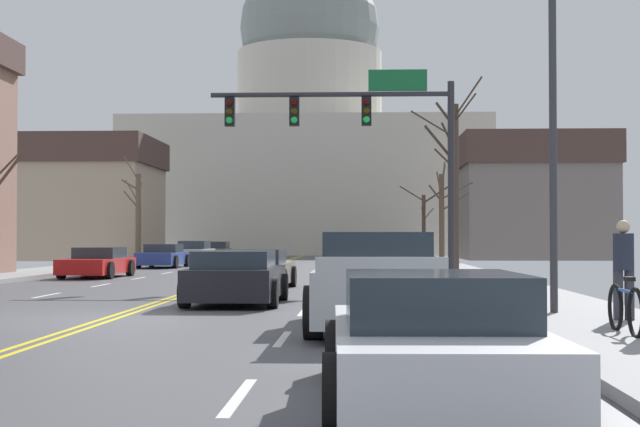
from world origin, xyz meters
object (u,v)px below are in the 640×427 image
at_px(street_lamp_right, 537,45).
at_px(bicycle_parked, 625,309).
at_px(sedan_near_03, 433,342).
at_px(sedan_near_00, 257,270).
at_px(sedan_oncoming_02, 194,253).
at_px(sedan_oncoming_03, 216,251).
at_px(sedan_near_01, 236,278).
at_px(sedan_oncoming_00, 98,263).
at_px(pickup_truck_near_02, 378,284).
at_px(sedan_oncoming_01, 163,257).
at_px(signal_gantry, 364,128).
at_px(pedestrian_01, 624,265).

relative_size(street_lamp_right, bicycle_parked, 4.71).
bearing_deg(sedan_near_03, sedan_near_00, 100.91).
distance_m(sedan_oncoming_02, bicycle_parked, 44.37).
relative_size(sedan_oncoming_02, sedan_oncoming_03, 1.02).
height_order(street_lamp_right, sedan_near_01, street_lamp_right).
distance_m(sedan_oncoming_00, bicycle_parked, 25.81).
height_order(sedan_oncoming_02, bicycle_parked, sedan_oncoming_02).
bearing_deg(sedan_near_03, pickup_truck_near_02, 92.88).
distance_m(sedan_near_03, bicycle_parked, 6.03).
relative_size(sedan_near_03, sedan_oncoming_01, 1.06).
xyz_separation_m(signal_gantry, sedan_oncoming_02, (-9.89, 25.15, -4.44)).
relative_size(sedan_near_00, sedan_near_03, 0.98).
relative_size(signal_gantry, pedestrian_01, 4.76).
relative_size(pickup_truck_near_02, sedan_near_03, 1.18).
height_order(sedan_near_01, sedan_oncoming_01, sedan_near_01).
height_order(street_lamp_right, bicycle_parked, street_lamp_right).
height_order(street_lamp_right, pickup_truck_near_02, street_lamp_right).
distance_m(signal_gantry, sedan_near_00, 6.38).
distance_m(pickup_truck_near_02, sedan_oncoming_01, 32.93).
bearing_deg(signal_gantry, pickup_truck_near_02, -89.34).
bearing_deg(sedan_near_00, signal_gantry, 46.50).
bearing_deg(signal_gantry, bicycle_parked, -77.87).
height_order(sedan_oncoming_00, sedan_oncoming_01, sedan_oncoming_01).
bearing_deg(sedan_oncoming_01, bicycle_parked, -67.92).
height_order(sedan_near_01, bicycle_parked, sedan_near_01).
bearing_deg(sedan_near_03, bicycle_parked, 58.67).
distance_m(sedan_near_00, sedan_near_01, 6.10).
distance_m(signal_gantry, sedan_oncoming_01, 19.69).
distance_m(sedan_oncoming_00, sedan_oncoming_01, 11.62).
bearing_deg(signal_gantry, sedan_oncoming_03, 106.01).
bearing_deg(sedan_near_03, sedan_near_01, 105.08).
distance_m(sedan_oncoming_02, pedestrian_01, 42.44).
relative_size(signal_gantry, sedan_near_00, 1.72).
height_order(pickup_truck_near_02, bicycle_parked, pickup_truck_near_02).
bearing_deg(pickup_truck_near_02, bicycle_parked, -31.55).
bearing_deg(signal_gantry, sedan_near_00, -133.50).
xyz_separation_m(signal_gantry, bicycle_parked, (3.67, -17.09, -4.56)).
bearing_deg(pickup_truck_near_02, street_lamp_right, 28.88).
bearing_deg(bicycle_parked, sedan_near_03, -121.33).
distance_m(street_lamp_right, sedan_near_00, 12.64).
height_order(signal_gantry, sedan_near_03, signal_gantry).
distance_m(sedan_oncoming_00, pedestrian_01, 24.29).
height_order(sedan_oncoming_03, bicycle_parked, sedan_oncoming_03).
bearing_deg(sedan_near_03, sedan_oncoming_01, 105.13).
relative_size(sedan_near_01, pickup_truck_near_02, 0.77).
xyz_separation_m(sedan_near_01, bicycle_parked, (6.60, -7.71, -0.10)).
bearing_deg(sedan_near_01, sedan_oncoming_02, 101.40).
distance_m(sedan_near_03, pedestrian_01, 8.28).
bearing_deg(bicycle_parked, sedan_oncoming_03, 104.76).
relative_size(sedan_near_00, sedan_oncoming_00, 1.01).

